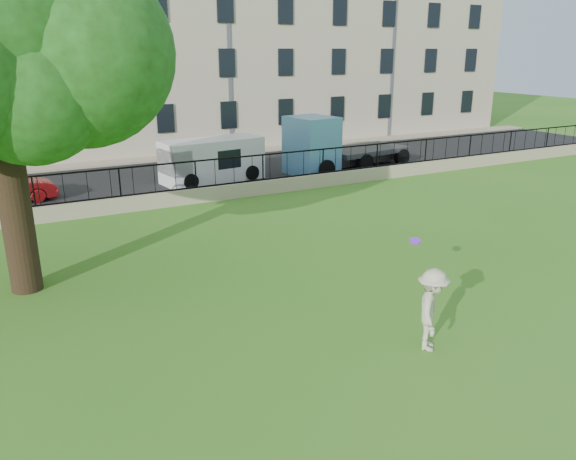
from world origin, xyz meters
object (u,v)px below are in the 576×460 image
man (432,310)px  blue_truck (348,141)px  white_van (212,160)px  frisbee (415,241)px  red_sedan (6,189)px

man → blue_truck: 18.58m
man → white_van: 16.95m
man → frisbee: (0.97, 1.73, 0.81)m
man → frisbee: bearing=14.0°
frisbee → red_sedan: size_ratio=0.07×
blue_truck → man: bearing=-126.5°
white_van → blue_truck: size_ratio=0.70×
frisbee → blue_truck: size_ratio=0.04×
frisbee → red_sedan: (-8.12, 15.13, -1.06)m
white_van → blue_truck: blue_truck is taller
man → frisbee: man is taller
red_sedan → blue_truck: 16.08m
frisbee → blue_truck: blue_truck is taller
white_van → blue_truck: (7.23, -0.57, 0.43)m
man → red_sedan: size_ratio=0.47×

